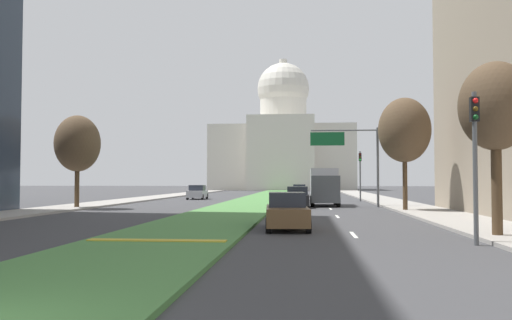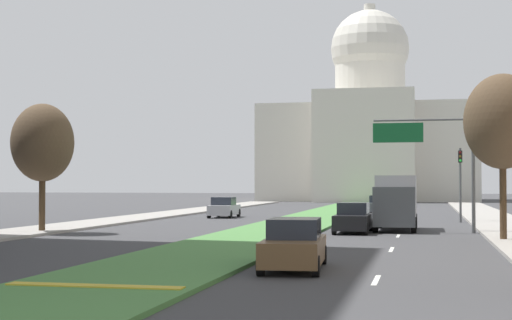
% 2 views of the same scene
% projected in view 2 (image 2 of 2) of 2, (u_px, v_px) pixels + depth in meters
% --- Properties ---
extents(ground_plane, '(260.00, 260.00, 0.00)m').
position_uv_depth(ground_plane, '(323.00, 216.00, 66.40)').
color(ground_plane, '#3D3D3F').
extents(grass_median, '(5.28, 104.58, 0.14)m').
position_uv_depth(grass_median, '(314.00, 218.00, 60.72)').
color(grass_median, '#4C8442').
rests_on(grass_median, ground_plane).
extents(median_curb_nose, '(4.75, 0.50, 0.04)m').
position_uv_depth(median_curb_nose, '(94.00, 286.00, 20.42)').
color(median_curb_nose, gold).
rests_on(median_curb_nose, grass_median).
extents(lane_dashes_right, '(0.16, 38.74, 0.01)m').
position_uv_depth(lane_dashes_right, '(398.00, 236.00, 41.66)').
color(lane_dashes_right, silver).
rests_on(lane_dashes_right, ground_plane).
extents(sidewalk_left, '(4.00, 104.58, 0.15)m').
position_uv_depth(sidewalk_left, '(122.00, 220.00, 57.80)').
color(sidewalk_left, '#9E9991').
rests_on(sidewalk_left, ground_plane).
extents(sidewalk_right, '(4.00, 104.58, 0.15)m').
position_uv_depth(sidewalk_right, '(502.00, 224.00, 52.28)').
color(sidewalk_right, '#9E9991').
rests_on(sidewalk_right, ground_plane).
extents(capitol_building, '(31.74, 27.30, 30.53)m').
position_uv_depth(capitol_building, '(370.00, 136.00, 122.65)').
color(capitol_building, beige).
rests_on(capitol_building, ground_plane).
extents(traffic_light_far_right, '(0.28, 0.35, 5.20)m').
position_uv_depth(traffic_light_far_right, '(460.00, 175.00, 55.50)').
color(traffic_light_far_right, '#515456').
rests_on(traffic_light_far_right, ground_plane).
extents(overhead_guide_sign, '(5.59, 0.20, 6.50)m').
position_uv_depth(overhead_guide_sign, '(434.00, 149.00, 44.32)').
color(overhead_guide_sign, '#515456').
rests_on(overhead_guide_sign, ground_plane).
extents(street_tree_left_mid, '(3.46, 3.46, 7.17)m').
position_uv_depth(street_tree_left_mid, '(43.00, 143.00, 44.00)').
color(street_tree_left_mid, '#4C3823').
rests_on(street_tree_left_mid, ground_plane).
extents(street_tree_right_mid, '(3.61, 3.61, 7.94)m').
position_uv_depth(street_tree_right_mid, '(502.00, 122.00, 37.48)').
color(street_tree_right_mid, '#4C3823').
rests_on(street_tree_right_mid, ground_plane).
extents(sedan_lead_stopped, '(2.17, 4.75, 1.65)m').
position_uv_depth(sedan_lead_stopped, '(294.00, 245.00, 25.68)').
color(sedan_lead_stopped, brown).
rests_on(sedan_lead_stopped, ground_plane).
extents(sedan_midblock, '(1.92, 4.67, 1.68)m').
position_uv_depth(sedan_midblock, '(353.00, 219.00, 44.15)').
color(sedan_midblock, black).
rests_on(sedan_midblock, ground_plane).
extents(sedan_distant, '(2.02, 4.22, 1.63)m').
position_uv_depth(sedan_distant, '(224.00, 208.00, 63.19)').
color(sedan_distant, '#BCBCC1').
rests_on(sedan_distant, ground_plane).
extents(sedan_far_horizon, '(1.90, 4.47, 1.62)m').
position_uv_depth(sedan_far_horizon, '(379.00, 205.00, 71.08)').
color(sedan_far_horizon, '#4C5156').
rests_on(sedan_far_horizon, ground_plane).
extents(box_truck_delivery, '(2.40, 6.40, 3.20)m').
position_uv_depth(box_truck_delivery, '(396.00, 202.00, 46.55)').
color(box_truck_delivery, '#4C5156').
rests_on(box_truck_delivery, ground_plane).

